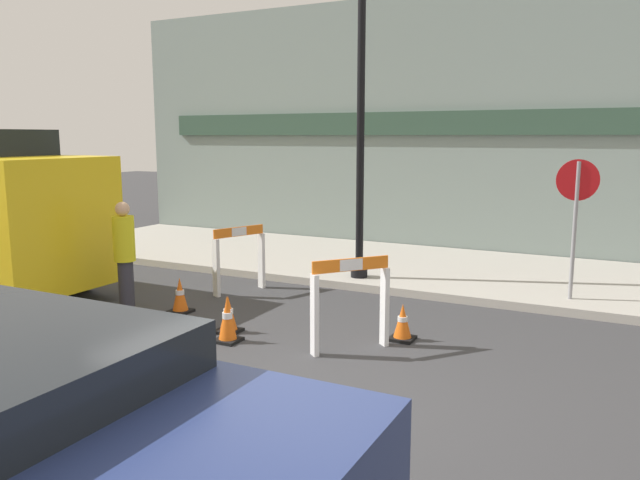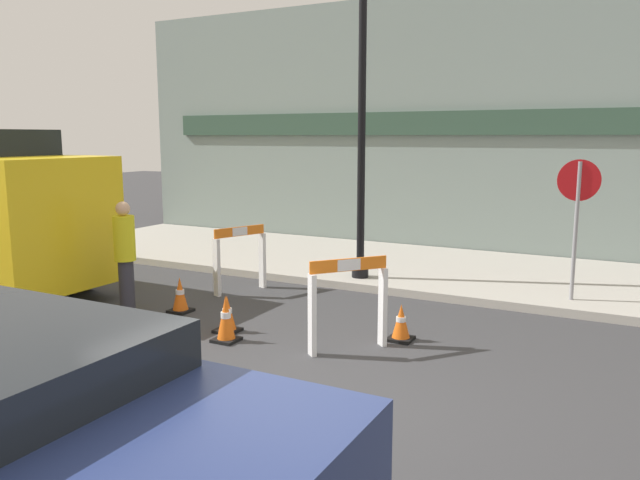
% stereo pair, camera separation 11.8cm
% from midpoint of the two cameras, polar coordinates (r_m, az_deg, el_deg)
% --- Properties ---
extents(ground_plane, '(60.00, 60.00, 0.00)m').
position_cam_midpoint_polar(ground_plane, '(5.95, -2.79, -15.64)').
color(ground_plane, '#38383A').
extents(sidewalk_slab, '(18.00, 3.99, 0.13)m').
position_cam_midpoint_polar(sidewalk_slab, '(11.73, 13.55, -2.90)').
color(sidewalk_slab, '#ADA89E').
rests_on(sidewalk_slab, ground_plane).
extents(storefront_facade, '(18.00, 0.22, 5.50)m').
position_cam_midpoint_polar(storefront_facade, '(13.49, 16.21, 10.08)').
color(storefront_facade, gray).
rests_on(storefront_facade, ground_plane).
extents(streetlamp_post, '(0.44, 0.44, 6.31)m').
position_cam_midpoint_polar(streetlamp_post, '(10.62, 4.26, 18.09)').
color(streetlamp_post, black).
rests_on(streetlamp_post, sidewalk_slab).
extents(stop_sign, '(0.59, 0.15, 2.07)m').
position_cam_midpoint_polar(stop_sign, '(9.79, 22.78, 2.85)').
color(stop_sign, gray).
rests_on(stop_sign, sidewalk_slab).
extents(barricade_0, '(0.73, 0.84, 1.12)m').
position_cam_midpoint_polar(barricade_0, '(7.39, 3.07, -5.52)').
color(barricade_0, white).
rests_on(barricade_0, ground_plane).
extents(barricade_1, '(0.47, 0.93, 1.08)m').
position_cam_midpoint_polar(barricade_1, '(10.24, -7.00, -1.49)').
color(barricade_1, white).
rests_on(barricade_1, ground_plane).
extents(traffic_cone_0, '(0.30, 0.30, 0.52)m').
position_cam_midpoint_polar(traffic_cone_0, '(9.26, -12.32, -4.98)').
color(traffic_cone_0, black).
rests_on(traffic_cone_0, ground_plane).
extents(traffic_cone_1, '(0.30, 0.30, 0.47)m').
position_cam_midpoint_polar(traffic_cone_1, '(7.91, 7.84, -7.55)').
color(traffic_cone_1, black).
rests_on(traffic_cone_1, ground_plane).
extents(traffic_cone_2, '(0.30, 0.30, 0.59)m').
position_cam_midpoint_polar(traffic_cone_2, '(7.86, -8.18, -7.20)').
color(traffic_cone_2, black).
rests_on(traffic_cone_2, ground_plane).
extents(traffic_cone_3, '(0.30, 0.30, 0.49)m').
position_cam_midpoint_polar(traffic_cone_3, '(8.24, -8.07, -6.78)').
color(traffic_cone_3, black).
rests_on(traffic_cone_3, ground_plane).
extents(person_worker, '(0.41, 0.41, 1.62)m').
position_cam_midpoint_polar(person_worker, '(9.29, -17.05, -1.15)').
color(person_worker, '#33333D').
rests_on(person_worker, ground_plane).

